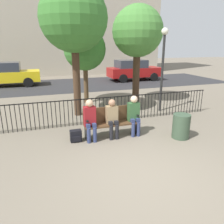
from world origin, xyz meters
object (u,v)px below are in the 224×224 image
Objects in this scene: parked_car_1 at (133,70)px; tree_0 at (85,50)px; seated_person_0 at (90,118)px; trash_bin at (181,126)px; seated_person_1 at (112,117)px; tree_1 at (74,19)px; lamp_post at (163,57)px; backpack at (76,136)px; park_bench at (111,121)px; seated_person_2 at (134,113)px; parked_car_0 at (6,74)px; tree_2 at (138,32)px.

tree_0 is at bearing -131.22° from parked_car_1.
trash_bin is (2.66, -0.69, -0.33)m from seated_person_0.
tree_1 reaches higher than seated_person_1.
seated_person_0 is 11.89m from parked_car_1.
tree_0 reaches higher than lamp_post.
lamp_post is at bearing 30.08° from seated_person_0.
tree_0 is 3.64m from lamp_post.
parked_car_1 is at bearing 58.14° from backpack.
seated_person_0 reaches higher than park_bench.
seated_person_2 is 1.48m from trash_bin.
seated_person_2 reaches higher than park_bench.
tree_0 reaches higher than parked_car_0.
backpack is at bearing 166.54° from trash_bin.
tree_1 is 1.45× the size of lamp_post.
parked_car_1 is (5.25, 10.17, 0.35)m from park_bench.
seated_person_1 is at bearing -69.03° from parked_car_0.
seated_person_0 is at bearing -91.96° from tree_1.
park_bench is 4.06m from tree_1.
tree_2 is at bearing 56.44° from seated_person_1.
seated_person_1 is 3.88m from lamp_post.
park_bench is at bearing 169.87° from seated_person_2.
park_bench is 0.41× the size of parked_car_1.
parked_car_1 is at bearing 62.69° from park_bench.
seated_person_1 is 1.61× the size of trash_bin.
tree_2 is 5.30m from trash_bin.
tree_0 is 2.54m from tree_2.
parked_car_1 is (5.94, 10.30, 0.14)m from seated_person_0.
seated_person_0 is at bearing -100.64° from tree_0.
lamp_post is at bearing -51.01° from parked_car_0.
backpack is 0.47× the size of trash_bin.
seated_person_0 is 1.67× the size of trash_bin.
tree_1 reaches higher than trash_bin.
tree_1 is at bearing 103.58° from park_bench.
parked_car_0 is at bearing 105.64° from backpack.
tree_0 reaches higher than backpack.
park_bench reaches higher than backpack.
lamp_post reaches higher than parked_car_0.
seated_person_0 reaches higher than trash_bin.
park_bench is at bearing 10.36° from seated_person_0.
parked_car_0 is (-6.54, 6.95, -2.45)m from tree_2.
tree_1 is 1.10× the size of tree_2.
parked_car_1 is (5.26, 10.30, 0.17)m from seated_person_1.
backpack is 0.10× the size of lamp_post.
lamp_post reaches higher than parked_car_1.
park_bench is at bearing -91.98° from tree_0.
parked_car_0 is (-6.96, 8.59, -1.42)m from lamp_post.
park_bench is 2.30× the size of trash_bin.
backpack is at bearing -121.86° from parked_car_1.
tree_0 is (1.27, 4.43, 2.36)m from backpack.
lamp_post is (3.56, 2.06, 1.56)m from seated_person_0.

